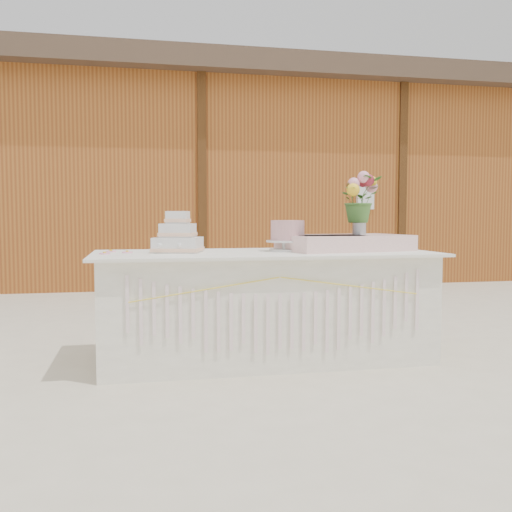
{
  "coord_description": "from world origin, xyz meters",
  "views": [
    {
      "loc": [
        -0.88,
        -3.95,
        1.02
      ],
      "look_at": [
        0.0,
        0.3,
        0.72
      ],
      "focal_mm": 40.0,
      "sensor_mm": 36.0,
      "label": 1
    }
  ],
  "objects": [
    {
      "name": "pink_cake_stand",
      "position": [
        0.18,
        0.05,
        0.9
      ],
      "size": [
        0.31,
        0.31,
        0.22
      ],
      "color": "silver",
      "rests_on": "cake_table"
    },
    {
      "name": "cake_table",
      "position": [
        0.0,
        -0.0,
        0.39
      ],
      "size": [
        2.4,
        1.0,
        0.77
      ],
      "color": "white",
      "rests_on": "ground"
    },
    {
      "name": "ground",
      "position": [
        0.0,
        0.0,
        0.0
      ],
      "size": [
        80.0,
        80.0,
        0.0
      ],
      "primitive_type": "plane",
      "color": "beige",
      "rests_on": "ground"
    },
    {
      "name": "flower_vase",
      "position": [
        0.74,
        0.07,
        0.95
      ],
      "size": [
        0.1,
        0.1,
        0.14
      ],
      "primitive_type": "cylinder",
      "color": "#BBBBC0",
      "rests_on": "satin_runner"
    },
    {
      "name": "satin_runner",
      "position": [
        0.62,
        0.04,
        0.83
      ],
      "size": [
        1.0,
        0.69,
        0.12
      ],
      "primitive_type": "cube",
      "rotation": [
        0.0,
        0.0,
        0.19
      ],
      "color": "#FFD2CD",
      "rests_on": "cake_table"
    },
    {
      "name": "loose_flowers",
      "position": [
        -1.03,
        0.14,
        0.78
      ],
      "size": [
        0.22,
        0.38,
        0.02
      ],
      "primitive_type": null,
      "rotation": [
        0.0,
        0.0,
        0.2
      ],
      "color": "pink",
      "rests_on": "cake_table"
    },
    {
      "name": "barn",
      "position": [
        -0.01,
        5.99,
        1.68
      ],
      "size": [
        12.6,
        4.6,
        3.3
      ],
      "color": "#95561F",
      "rests_on": "ground"
    },
    {
      "name": "bouquet",
      "position": [
        0.74,
        0.07,
        1.2
      ],
      "size": [
        0.34,
        0.3,
        0.35
      ],
      "primitive_type": "imported",
      "rotation": [
        0.0,
        0.0,
        0.12
      ],
      "color": "#3E6E2C",
      "rests_on": "flower_vase"
    },
    {
      "name": "wedding_cake",
      "position": [
        -0.61,
        0.08,
        0.87
      ],
      "size": [
        0.4,
        0.4,
        0.29
      ],
      "rotation": [
        0.0,
        0.0,
        -0.29
      ],
      "color": "silver",
      "rests_on": "cake_table"
    }
  ]
}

